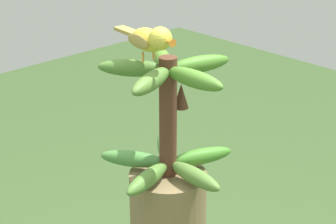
% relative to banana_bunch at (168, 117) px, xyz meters
% --- Properties ---
extents(banana_bunch, '(0.33, 0.32, 0.29)m').
position_rel_banana_bunch_xyz_m(banana_bunch, '(0.00, 0.00, 0.00)').
color(banana_bunch, '#4C2D1E').
rests_on(banana_bunch, banana_tree).
extents(perched_bird, '(0.06, 0.20, 0.08)m').
position_rel_banana_bunch_xyz_m(perched_bird, '(-0.05, 0.00, 0.20)').
color(perched_bird, '#C68933').
rests_on(perched_bird, banana_bunch).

